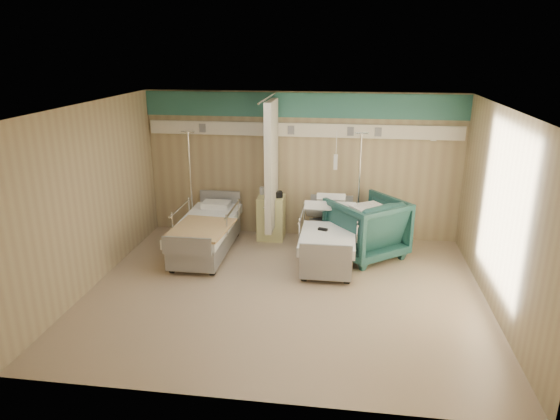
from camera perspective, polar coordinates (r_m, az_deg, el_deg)
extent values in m
cube|color=gray|center=(7.76, 0.54, -9.34)|extent=(6.00, 5.00, 0.00)
cube|color=tan|center=(9.61, 2.49, 5.06)|extent=(6.00, 0.04, 2.80)
cube|color=tan|center=(4.92, -3.21, -8.25)|extent=(6.00, 0.04, 2.80)
cube|color=tan|center=(8.14, -20.87, 1.41)|extent=(0.04, 5.00, 2.80)
cube|color=tan|center=(7.47, 24.04, -0.45)|extent=(0.04, 5.00, 2.80)
cube|color=silver|center=(6.92, 0.61, 11.68)|extent=(6.00, 5.00, 0.04)
cube|color=#2E6C65|center=(9.39, 2.58, 11.88)|extent=(6.00, 0.04, 0.45)
cube|color=silver|center=(9.43, 2.52, 9.14)|extent=(5.88, 0.08, 0.25)
cylinder|color=silver|center=(8.57, -1.39, 12.68)|extent=(0.03, 1.80, 0.03)
cube|color=beige|center=(9.11, -0.98, 5.06)|extent=(0.12, 0.90, 2.35)
cube|color=#DCD989|center=(9.66, -1.01, -0.87)|extent=(0.50, 0.48, 0.85)
imported|color=#1D4846|center=(8.96, 9.84, -1.99)|extent=(1.62, 1.63, 1.07)
cube|color=white|center=(8.73, 10.22, 1.35)|extent=(0.74, 0.72, 0.06)
cylinder|color=silver|center=(9.72, 8.70, -3.55)|extent=(0.38, 0.38, 0.03)
cylinder|color=silver|center=(9.39, 9.00, 2.33)|extent=(0.03, 0.03, 2.10)
cylinder|color=silver|center=(9.16, 9.32, 8.66)|extent=(0.25, 0.03, 0.03)
cylinder|color=silver|center=(10.01, -9.83, -2.95)|extent=(0.37, 0.37, 0.03)
cylinder|color=silver|center=(9.69, -10.15, 2.70)|extent=(0.03, 0.03, 2.08)
cylinder|color=silver|center=(9.47, -10.50, 8.77)|extent=(0.25, 0.03, 0.03)
cube|color=black|center=(8.45, 4.91, -2.21)|extent=(0.18, 0.12, 0.04)
cube|color=tan|center=(8.55, -9.03, -2.10)|extent=(1.01, 1.23, 0.04)
cube|color=black|center=(9.46, -0.40, 1.78)|extent=(0.25, 0.20, 0.12)
cylinder|color=white|center=(9.66, -2.05, 2.22)|extent=(0.12, 0.12, 0.14)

